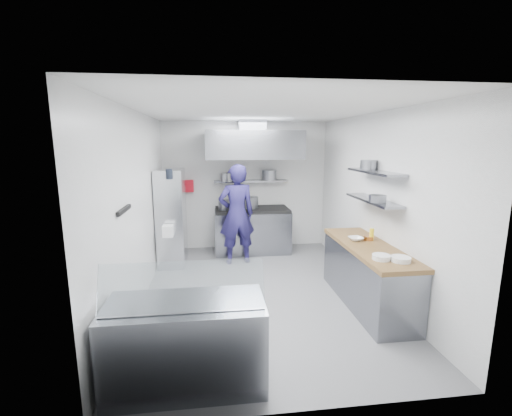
{
  "coord_description": "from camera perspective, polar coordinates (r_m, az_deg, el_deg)",
  "views": [
    {
      "loc": [
        -0.7,
        -5.06,
        2.33
      ],
      "look_at": [
        0.0,
        0.6,
        1.25
      ],
      "focal_mm": 24.0,
      "sensor_mm": 36.0,
      "label": 1
    }
  ],
  "objects": [
    {
      "name": "floor",
      "position": [
        5.62,
        0.78,
        -13.79
      ],
      "size": [
        5.0,
        5.0,
        0.0
      ],
      "primitive_type": "plane",
      "color": "slate",
      "rests_on": "ground"
    },
    {
      "name": "ceiling",
      "position": [
        5.13,
        0.86,
        15.96
      ],
      "size": [
        5.0,
        5.0,
        0.0
      ],
      "primitive_type": "plane",
      "rotation": [
        3.14,
        0.0,
        0.0
      ],
      "color": "silver",
      "rests_on": "wall_back"
    },
    {
      "name": "wall_back",
      "position": [
        7.65,
        -1.76,
        3.74
      ],
      "size": [
        3.6,
        2.8,
        0.02
      ],
      "primitive_type": "cube",
      "rotation": [
        1.57,
        0.0,
        0.0
      ],
      "color": "white",
      "rests_on": "floor"
    },
    {
      "name": "wall_front",
      "position": [
        2.82,
        7.89,
        -8.7
      ],
      "size": [
        3.6,
        2.8,
        0.02
      ],
      "primitive_type": "cube",
      "rotation": [
        -1.57,
        0.0,
        0.0
      ],
      "color": "white",
      "rests_on": "floor"
    },
    {
      "name": "wall_left",
      "position": [
        5.26,
        -18.98,
        -0.05
      ],
      "size": [
        2.8,
        5.0,
        0.02
      ],
      "primitive_type": "cube",
      "rotation": [
        1.57,
        0.0,
        1.57
      ],
      "color": "white",
      "rests_on": "floor"
    },
    {
      "name": "wall_right",
      "position": [
        5.72,
        18.96,
        0.78
      ],
      "size": [
        2.8,
        5.0,
        0.02
      ],
      "primitive_type": "cube",
      "rotation": [
        1.57,
        0.0,
        -1.57
      ],
      "color": "white",
      "rests_on": "floor"
    },
    {
      "name": "gas_range",
      "position": [
        7.45,
        -0.66,
        -3.9
      ],
      "size": [
        1.6,
        0.8,
        0.9
      ],
      "primitive_type": "cube",
      "color": "gray",
      "rests_on": "floor"
    },
    {
      "name": "cooktop",
      "position": [
        7.34,
        -0.67,
        -0.27
      ],
      "size": [
        1.57,
        0.78,
        0.06
      ],
      "primitive_type": "cube",
      "color": "black",
      "rests_on": "gas_range"
    },
    {
      "name": "stock_pot_left",
      "position": [
        7.2,
        -5.16,
        0.51
      ],
      "size": [
        0.28,
        0.28,
        0.2
      ],
      "primitive_type": "cylinder",
      "color": "slate",
      "rests_on": "cooktop"
    },
    {
      "name": "stock_pot_mid",
      "position": [
        7.35,
        -0.97,
        0.93
      ],
      "size": [
        0.35,
        0.35,
        0.24
      ],
      "primitive_type": "cylinder",
      "color": "slate",
      "rests_on": "cooktop"
    },
    {
      "name": "over_range_shelf",
      "position": [
        7.49,
        -0.88,
        4.51
      ],
      "size": [
        1.6,
        0.3,
        0.04
      ],
      "primitive_type": "cube",
      "color": "gray",
      "rests_on": "wall_back"
    },
    {
      "name": "shelf_pot_a",
      "position": [
        7.21,
        -5.03,
        5.11
      ],
      "size": [
        0.24,
        0.24,
        0.18
      ],
      "primitive_type": "cylinder",
      "color": "slate",
      "rests_on": "over_range_shelf"
    },
    {
      "name": "shelf_pot_b",
      "position": [
        7.48,
        2.23,
        5.5
      ],
      "size": [
        0.31,
        0.31,
        0.22
      ],
      "primitive_type": "cylinder",
      "color": "slate",
      "rests_on": "over_range_shelf"
    },
    {
      "name": "extractor_hood",
      "position": [
        7.03,
        -0.53,
        10.48
      ],
      "size": [
        1.9,
        1.15,
        0.55
      ],
      "primitive_type": "cube",
      "color": "gray",
      "rests_on": "wall_back"
    },
    {
      "name": "hood_duct",
      "position": [
        7.27,
        -0.74,
        13.48
      ],
      "size": [
        0.55,
        0.55,
        0.24
      ],
      "primitive_type": "cube",
      "color": "slate",
      "rests_on": "extractor_hood"
    },
    {
      "name": "red_firebox",
      "position": [
        7.58,
        -11.19,
        3.62
      ],
      "size": [
        0.22,
        0.1,
        0.26
      ],
      "primitive_type": "cube",
      "color": "red",
      "rests_on": "wall_back"
    },
    {
      "name": "chef",
      "position": [
        6.64,
        -3.24,
        -1.08
      ],
      "size": [
        0.78,
        0.59,
        1.95
      ],
      "primitive_type": "imported",
      "rotation": [
        0.0,
        0.0,
        3.32
      ],
      "color": "#1F1A50",
      "rests_on": "floor"
    },
    {
      "name": "wire_rack",
      "position": [
        6.83,
        -13.88,
        -1.47
      ],
      "size": [
        0.5,
        0.9,
        1.85
      ],
      "primitive_type": "cube",
      "color": "silver",
      "rests_on": "floor"
    },
    {
      "name": "rack_bin_a",
      "position": [
        6.29,
        -14.44,
        -3.71
      ],
      "size": [
        0.18,
        0.22,
        0.2
      ],
      "primitive_type": "cube",
      "color": "white",
      "rests_on": "wire_rack"
    },
    {
      "name": "rack_bin_b",
      "position": [
        6.5,
        -14.29,
        1.27
      ],
      "size": [
        0.14,
        0.18,
        0.16
      ],
      "primitive_type": "cube",
      "color": "yellow",
      "rests_on": "wire_rack"
    },
    {
      "name": "rack_jar",
      "position": [
        6.23,
        -14.28,
        5.51
      ],
      "size": [
        0.12,
        0.12,
        0.18
      ],
      "primitive_type": "cylinder",
      "color": "black",
      "rests_on": "wire_rack"
    },
    {
      "name": "knife_strip",
      "position": [
        4.37,
        -21.15,
        -0.31
      ],
      "size": [
        0.04,
        0.55,
        0.05
      ],
      "primitive_type": "cube",
      "color": "black",
      "rests_on": "wall_left"
    },
    {
      "name": "prep_counter_base",
      "position": [
        5.32,
        18.01,
        -10.86
      ],
      "size": [
        0.62,
        2.0,
        0.84
      ],
      "primitive_type": "cube",
      "color": "gray",
      "rests_on": "floor"
    },
    {
      "name": "prep_counter_top",
      "position": [
        5.18,
        18.3,
        -6.22
      ],
      "size": [
        0.65,
        2.04,
        0.06
      ],
      "primitive_type": "cube",
      "color": "brown",
      "rests_on": "prep_counter_base"
    },
    {
      "name": "plate_stack_a",
      "position": [
        4.61,
        22.99,
        -7.85
      ],
      "size": [
        0.24,
        0.24,
        0.06
      ],
      "primitive_type": "cylinder",
      "color": "white",
      "rests_on": "prep_counter_top"
    },
    {
      "name": "plate_stack_b",
      "position": [
        4.6,
        20.17,
        -7.7
      ],
      "size": [
        0.23,
        0.23,
        0.06
      ],
      "primitive_type": "cylinder",
      "color": "white",
      "rests_on": "prep_counter_top"
    },
    {
      "name": "copper_pan",
      "position": [
        5.43,
        18.25,
        -4.77
      ],
      "size": [
        0.15,
        0.15,
        0.06
      ],
      "primitive_type": "cylinder",
      "color": "#BC7535",
      "rests_on": "prep_counter_top"
    },
    {
      "name": "squeeze_bottle",
      "position": [
        5.41,
        18.71,
        -4.21
      ],
      "size": [
        0.07,
        0.07,
        0.18
      ],
      "primitive_type": "cylinder",
      "color": "yellow",
      "rests_on": "prep_counter_top"
    },
    {
      "name": "mixing_bowl",
      "position": [
        5.35,
        16.28,
        -4.95
      ],
      "size": [
        0.23,
        0.23,
        0.05
      ],
      "primitive_type": "imported",
      "rotation": [
        0.0,
        0.0,
        0.09
      ],
      "color": "white",
      "rests_on": "prep_counter_top"
    },
    {
      "name": "wall_shelf_lower",
      "position": [
        5.37,
        18.88,
        1.25
      ],
      "size": [
        0.3,
        1.3,
        0.04
      ],
      "primitive_type": "cube",
      "color": "gray",
      "rests_on": "wall_right"
    },
    {
      "name": "wall_shelf_upper",
      "position": [
        5.32,
        19.15,
        5.71
      ],
      "size": [
        0.3,
        1.3,
        0.04
      ],
      "primitive_type": "cube",
      "color": "gray",
      "rests_on": "wall_right"
    },
    {
      "name": "shelf_pot_c",
      "position": [
        5.07,
        19.6,
        1.47
      ],
      "size": [
        0.23,
        0.23,
        0.1
      ],
      "primitive_type": "cylinder",
      "color": "slate",
      "rests_on": "wall_shelf_lower"
    },
    {
      "name": "shelf_pot_d",
      "position": [
        5.57,
        18.22,
        6.89
      ],
      "size": [
        0.25,
        0.25,
        0.14
      ],
      "primitive_type": "cylinder",
      "color": "slate",
      "rests_on": "wall_shelf_upper"
    },
    {
      "name": "display_case",
      "position": [
        3.62,
        -11.49,
        -21.29
      ],
      "size": [
        1.5,
        0.7,
        0.85
      ],
      "primitive_type": "cube",
      "color": "gray",
      "rests_on": "floor"
    },
    {
      "name": "display_glass",
      "position": [
        3.22,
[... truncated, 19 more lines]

